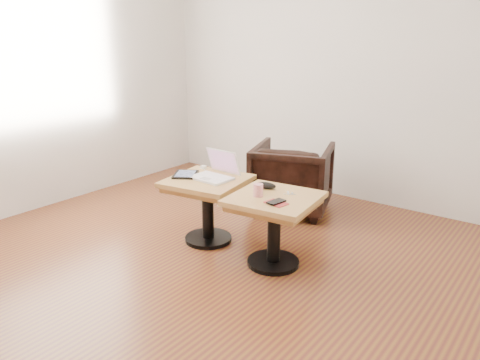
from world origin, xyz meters
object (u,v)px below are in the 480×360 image
Objects in this scene: striped_cup at (258,190)px; side_table_left at (207,195)px; side_table_right at (274,214)px; armchair at (292,178)px; laptop at (215,172)px.

side_table_left is at bearing 170.35° from striped_cup.
side_table_right is 0.91× the size of armchair.
side_table_right is 7.24× the size of striped_cup.
side_table_left is 0.93× the size of armchair.
armchair is at bearing 109.09° from striped_cup.
armchair is at bearing 84.89° from laptop.
side_table_left and side_table_right have the same top height.
laptop is 0.46× the size of armchair.
armchair reaches higher than side_table_left.
side_table_left is 0.64m from side_table_right.
laptop reaches higher than striped_cup.
side_table_right is 1.13m from armchair.
laptop is (-0.61, 0.08, 0.17)m from side_table_right.
armchair is (0.17, 1.00, -0.07)m from side_table_left.
armchair is (-0.38, 1.09, -0.25)m from striped_cup.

